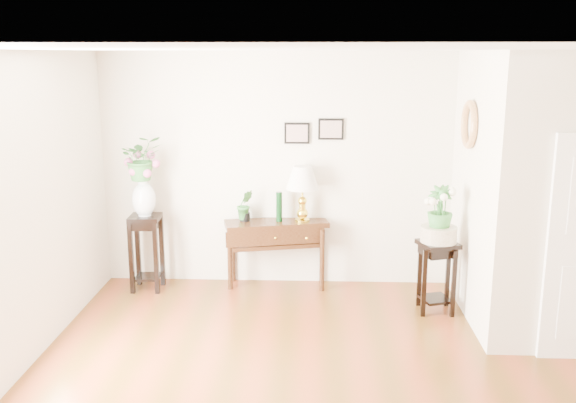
# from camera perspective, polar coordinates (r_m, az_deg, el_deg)

# --- Properties ---
(floor) EXTENTS (6.00, 5.50, 0.02)m
(floor) POSITION_cam_1_polar(r_m,az_deg,el_deg) (5.58, 6.90, -16.79)
(floor) COLOR maroon
(floor) RESTS_ON ground
(ceiling) EXTENTS (6.00, 5.50, 0.02)m
(ceiling) POSITION_cam_1_polar(r_m,az_deg,el_deg) (4.85, 7.82, 13.29)
(ceiling) COLOR white
(ceiling) RESTS_ON ground
(wall_back) EXTENTS (6.00, 0.02, 2.80)m
(wall_back) POSITION_cam_1_polar(r_m,az_deg,el_deg) (7.72, 5.63, 2.74)
(wall_back) COLOR beige
(wall_back) RESTS_ON ground
(partition) EXTENTS (1.80, 1.95, 2.80)m
(partition) POSITION_cam_1_polar(r_m,az_deg,el_deg) (7.21, 22.98, 1.03)
(partition) COLOR beige
(partition) RESTS_ON floor
(art_print_left) EXTENTS (0.30, 0.02, 0.25)m
(art_print_left) POSITION_cam_1_polar(r_m,az_deg,el_deg) (7.62, 0.80, 6.09)
(art_print_left) COLOR black
(art_print_left) RESTS_ON wall_back
(art_print_right) EXTENTS (0.30, 0.02, 0.25)m
(art_print_right) POSITION_cam_1_polar(r_m,az_deg,el_deg) (7.61, 3.84, 6.44)
(art_print_right) COLOR black
(art_print_right) RESTS_ON wall_back
(wall_ornament) EXTENTS (0.07, 0.51, 0.51)m
(wall_ornament) POSITION_cam_1_polar(r_m,az_deg,el_deg) (6.96, 15.79, 6.61)
(wall_ornament) COLOR tan
(wall_ornament) RESTS_ON partition
(console_table) EXTENTS (1.28, 0.67, 0.81)m
(console_table) POSITION_cam_1_polar(r_m,az_deg,el_deg) (7.78, -1.03, -4.65)
(console_table) COLOR black
(console_table) RESTS_ON floor
(table_lamp) EXTENTS (0.49, 0.49, 0.68)m
(table_lamp) POSITION_cam_1_polar(r_m,az_deg,el_deg) (7.57, 1.29, 0.78)
(table_lamp) COLOR gold
(table_lamp) RESTS_ON console_table
(green_vase) EXTENTS (0.08, 0.08, 0.35)m
(green_vase) POSITION_cam_1_polar(r_m,az_deg,el_deg) (7.62, -0.80, -0.52)
(green_vase) COLOR black
(green_vase) RESTS_ON console_table
(potted_plant) EXTENTS (0.24, 0.22, 0.36)m
(potted_plant) POSITION_cam_1_polar(r_m,az_deg,el_deg) (7.65, -3.86, -0.42)
(potted_plant) COLOR #317630
(potted_plant) RESTS_ON console_table
(plant_stand_a) EXTENTS (0.37, 0.37, 0.91)m
(plant_stand_a) POSITION_cam_1_polar(r_m,az_deg,el_deg) (7.84, -12.45, -4.46)
(plant_stand_a) COLOR black
(plant_stand_a) RESTS_ON floor
(porcelain_vase) EXTENTS (0.33, 0.33, 0.48)m
(porcelain_vase) POSITION_cam_1_polar(r_m,az_deg,el_deg) (7.66, -12.69, 0.41)
(porcelain_vase) COLOR silver
(porcelain_vase) RESTS_ON plant_stand_a
(lily_arrangement) EXTENTS (0.59, 0.56, 0.52)m
(lily_arrangement) POSITION_cam_1_polar(r_m,az_deg,el_deg) (7.58, -12.86, 3.62)
(lily_arrangement) COLOR #317630
(lily_arrangement) RESTS_ON porcelain_vase
(plant_stand_b) EXTENTS (0.47, 0.47, 0.79)m
(plant_stand_b) POSITION_cam_1_polar(r_m,az_deg,el_deg) (7.22, 13.05, -6.53)
(plant_stand_b) COLOR black
(plant_stand_b) RESTS_ON floor
(ceramic_bowl) EXTENTS (0.44, 0.44, 0.17)m
(ceramic_bowl) POSITION_cam_1_polar(r_m,az_deg,el_deg) (7.07, 13.24, -2.89)
(ceramic_bowl) COLOR #BAB4A2
(ceramic_bowl) RESTS_ON plant_stand_b
(narcissus) EXTENTS (0.36, 0.36, 0.49)m
(narcissus) POSITION_cam_1_polar(r_m,az_deg,el_deg) (7.00, 13.36, -0.63)
(narcissus) COLOR #317630
(narcissus) RESTS_ON ceramic_bowl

